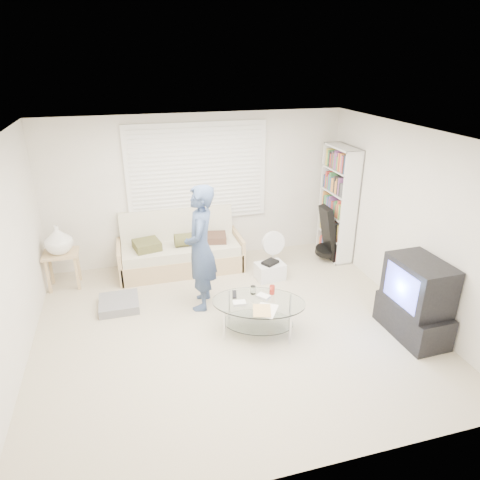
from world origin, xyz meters
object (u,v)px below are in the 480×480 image
object	(u,v)px
futon_sofa	(180,251)
bookshelf	(338,204)
coffee_table	(258,307)
tv_unit	(416,300)

from	to	relation	value
futon_sofa	bookshelf	xyz separation A→B (m)	(2.72, -0.19, 0.66)
futon_sofa	coffee_table	xyz separation A→B (m)	(0.71, -2.04, 0.03)
futon_sofa	tv_unit	size ratio (longest dim) A/B	1.95
futon_sofa	tv_unit	xyz separation A→B (m)	(2.59, -2.62, 0.18)
futon_sofa	coffee_table	world-z (taller)	futon_sofa
futon_sofa	coffee_table	size ratio (longest dim) A/B	1.46
bookshelf	futon_sofa	bearing A→B (deg)	175.93
coffee_table	tv_unit	bearing A→B (deg)	-17.19
tv_unit	futon_sofa	bearing A→B (deg)	134.70
futon_sofa	tv_unit	distance (m)	3.69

